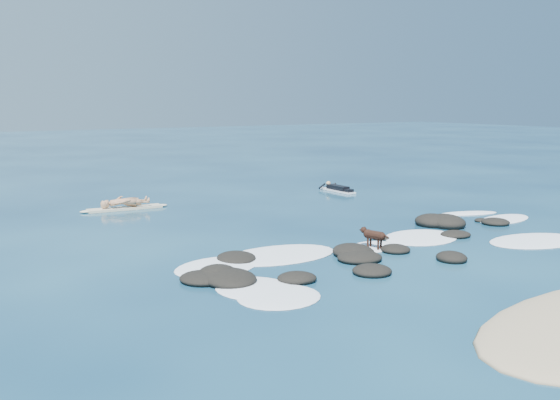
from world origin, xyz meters
TOP-DOWN VIEW (x-y plane):
  - ground at (0.00, 0.00)m, footprint 160.00×160.00m
  - reef_rocks at (-0.25, -0.84)m, footprint 13.41×6.70m
  - breaking_foam at (-0.48, -0.70)m, footprint 14.99×6.87m
  - standing_surfer_rig at (-4.85, 9.97)m, footprint 3.57×0.77m
  - paddling_surfer_rig at (5.51, 9.49)m, footprint 1.09×2.42m
  - dog at (-0.76, -0.59)m, footprint 0.43×1.05m

SIDE VIEW (x-z plane):
  - ground at x=0.00m, z-range 0.00..0.00m
  - breaking_foam at x=-0.48m, z-range -0.05..0.07m
  - reef_rocks at x=-0.25m, z-range -0.17..0.38m
  - paddling_surfer_rig at x=5.51m, z-range -0.07..0.35m
  - dog at x=-0.76m, z-range 0.11..0.78m
  - standing_surfer_rig at x=-4.85m, z-range -0.21..1.81m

